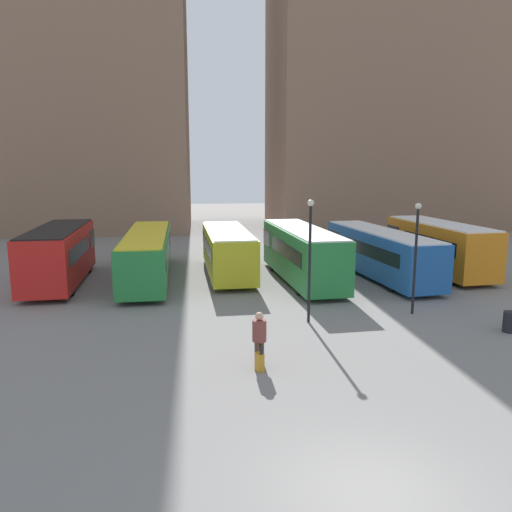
{
  "coord_description": "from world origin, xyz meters",
  "views": [
    {
      "loc": [
        -3.36,
        -8.92,
        6.68
      ],
      "look_at": [
        -0.55,
        16.77,
        1.98
      ],
      "focal_mm": 35.0,
      "sensor_mm": 36.0,
      "label": 1
    }
  ],
  "objects_px": {
    "lamp_post_0": "(310,251)",
    "lamp_post_1": "(416,249)",
    "bus_2": "(227,250)",
    "traveler": "(259,334)",
    "trash_bin": "(510,322)",
    "bus_3": "(302,252)",
    "bus_4": "(379,251)",
    "bus_5": "(438,245)",
    "bus_0": "(59,254)",
    "suitcase": "(260,362)",
    "bus_1": "(147,253)"
  },
  "relations": [
    {
      "from": "lamp_post_0",
      "to": "lamp_post_1",
      "type": "xyz_separation_m",
      "value": [
        4.99,
        0.72,
        -0.12
      ]
    },
    {
      "from": "lamp_post_0",
      "to": "bus_1",
      "type": "bearing_deg",
      "value": 129.55
    },
    {
      "from": "suitcase",
      "to": "lamp_post_0",
      "type": "relative_size",
      "value": 0.17
    },
    {
      "from": "bus_2",
      "to": "trash_bin",
      "type": "bearing_deg",
      "value": -140.87
    },
    {
      "from": "lamp_post_1",
      "to": "bus_0",
      "type": "bearing_deg",
      "value": 155.92
    },
    {
      "from": "bus_4",
      "to": "traveler",
      "type": "bearing_deg",
      "value": 138.79
    },
    {
      "from": "bus_2",
      "to": "traveler",
      "type": "xyz_separation_m",
      "value": [
        0.32,
        -14.29,
        -0.44
      ]
    },
    {
      "from": "bus_2",
      "to": "lamp_post_1",
      "type": "distance_m",
      "value": 12.21
    },
    {
      "from": "bus_5",
      "to": "lamp_post_1",
      "type": "height_order",
      "value": "lamp_post_1"
    },
    {
      "from": "lamp_post_0",
      "to": "trash_bin",
      "type": "bearing_deg",
      "value": -15.39
    },
    {
      "from": "bus_1",
      "to": "trash_bin",
      "type": "xyz_separation_m",
      "value": [
        15.61,
        -11.56,
        -1.11
      ]
    },
    {
      "from": "bus_0",
      "to": "trash_bin",
      "type": "xyz_separation_m",
      "value": [
        20.45,
        -10.74,
        -1.32
      ]
    },
    {
      "from": "bus_1",
      "to": "trash_bin",
      "type": "bearing_deg",
      "value": -128.75
    },
    {
      "from": "bus_1",
      "to": "bus_4",
      "type": "height_order",
      "value": "bus_4"
    },
    {
      "from": "bus_1",
      "to": "lamp_post_1",
      "type": "height_order",
      "value": "lamp_post_1"
    },
    {
      "from": "bus_2",
      "to": "bus_5",
      "type": "bearing_deg",
      "value": -95.68
    },
    {
      "from": "bus_2",
      "to": "traveler",
      "type": "bearing_deg",
      "value": 178.42
    },
    {
      "from": "bus_0",
      "to": "bus_4",
      "type": "distance_m",
      "value": 18.74
    },
    {
      "from": "bus_4",
      "to": "bus_5",
      "type": "relative_size",
      "value": 1.21
    },
    {
      "from": "bus_3",
      "to": "bus_4",
      "type": "distance_m",
      "value": 4.89
    },
    {
      "from": "lamp_post_0",
      "to": "lamp_post_1",
      "type": "distance_m",
      "value": 5.04
    },
    {
      "from": "suitcase",
      "to": "bus_2",
      "type": "bearing_deg",
      "value": -22.1
    },
    {
      "from": "bus_0",
      "to": "bus_4",
      "type": "height_order",
      "value": "bus_0"
    },
    {
      "from": "bus_0",
      "to": "bus_1",
      "type": "relative_size",
      "value": 0.75
    },
    {
      "from": "bus_0",
      "to": "bus_5",
      "type": "distance_m",
      "value": 22.9
    },
    {
      "from": "bus_0",
      "to": "bus_4",
      "type": "relative_size",
      "value": 0.83
    },
    {
      "from": "bus_0",
      "to": "suitcase",
      "type": "relative_size",
      "value": 10.51
    },
    {
      "from": "bus_2",
      "to": "bus_5",
      "type": "xyz_separation_m",
      "value": [
        13.26,
        -0.65,
        0.17
      ]
    },
    {
      "from": "trash_bin",
      "to": "traveler",
      "type": "bearing_deg",
      "value": -167.81
    },
    {
      "from": "lamp_post_1",
      "to": "bus_1",
      "type": "bearing_deg",
      "value": 145.75
    },
    {
      "from": "bus_5",
      "to": "suitcase",
      "type": "xyz_separation_m",
      "value": [
        -12.99,
        -14.15,
        -1.4
      ]
    },
    {
      "from": "bus_0",
      "to": "lamp_post_1",
      "type": "relative_size",
      "value": 1.86
    },
    {
      "from": "trash_bin",
      "to": "bus_5",
      "type": "bearing_deg",
      "value": 77.89
    },
    {
      "from": "bus_2",
      "to": "bus_3",
      "type": "height_order",
      "value": "bus_3"
    },
    {
      "from": "bus_5",
      "to": "lamp_post_0",
      "type": "bearing_deg",
      "value": 126.54
    },
    {
      "from": "bus_2",
      "to": "bus_4",
      "type": "relative_size",
      "value": 0.84
    },
    {
      "from": "bus_2",
      "to": "lamp_post_0",
      "type": "distance_m",
      "value": 10.42
    },
    {
      "from": "traveler",
      "to": "lamp_post_1",
      "type": "xyz_separation_m",
      "value": [
        7.64,
        5.14,
        1.91
      ]
    },
    {
      "from": "bus_4",
      "to": "traveler",
      "type": "relative_size",
      "value": 6.11
    },
    {
      "from": "lamp_post_0",
      "to": "trash_bin",
      "type": "xyz_separation_m",
      "value": [
        7.85,
        -2.16,
        -2.71
      ]
    },
    {
      "from": "bus_3",
      "to": "suitcase",
      "type": "height_order",
      "value": "bus_3"
    },
    {
      "from": "bus_3",
      "to": "bus_4",
      "type": "bearing_deg",
      "value": -89.32
    },
    {
      "from": "bus_2",
      "to": "bus_4",
      "type": "height_order",
      "value": "bus_4"
    },
    {
      "from": "bus_3",
      "to": "lamp_post_0",
      "type": "relative_size",
      "value": 1.99
    },
    {
      "from": "trash_bin",
      "to": "bus_2",
      "type": "bearing_deg",
      "value": 131.98
    },
    {
      "from": "bus_3",
      "to": "bus_2",
      "type": "bearing_deg",
      "value": 60.96
    },
    {
      "from": "bus_2",
      "to": "suitcase",
      "type": "height_order",
      "value": "bus_2"
    },
    {
      "from": "traveler",
      "to": "suitcase",
      "type": "relative_size",
      "value": 2.08
    },
    {
      "from": "lamp_post_0",
      "to": "trash_bin",
      "type": "relative_size",
      "value": 6.22
    },
    {
      "from": "bus_0",
      "to": "bus_3",
      "type": "distance_m",
      "value": 13.88
    }
  ]
}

